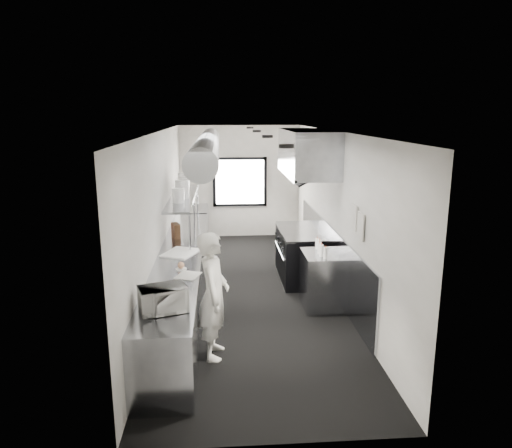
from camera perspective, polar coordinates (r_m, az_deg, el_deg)
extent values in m
cube|color=black|center=(8.56, -0.74, -8.12)|extent=(3.00, 8.00, 0.01)
cube|color=silver|center=(7.98, -0.80, 10.95)|extent=(3.00, 8.00, 0.01)
cube|color=silver|center=(12.10, -1.94, 5.05)|extent=(3.00, 0.02, 2.80)
cube|color=silver|center=(4.35, 2.54, -10.04)|extent=(3.00, 0.02, 2.80)
cube|color=silver|center=(8.21, -11.28, 0.89)|extent=(0.02, 8.00, 2.80)
cube|color=silver|center=(8.38, 9.52, 1.22)|extent=(0.02, 8.00, 2.80)
cube|color=gray|center=(8.87, 8.73, -3.75)|extent=(0.03, 5.50, 1.10)
cylinder|color=#94989C|center=(8.38, -5.81, 9.28)|extent=(0.40, 6.40, 0.40)
cube|color=white|center=(12.06, -1.93, 5.02)|extent=(1.20, 0.03, 1.10)
cube|color=black|center=(12.01, -1.96, 7.75)|extent=(1.36, 0.03, 0.08)
cube|color=black|center=(12.17, -1.92, 2.35)|extent=(1.36, 0.03, 0.08)
cube|color=black|center=(12.07, -4.99, 4.99)|extent=(0.08, 0.03, 1.25)
cube|color=black|center=(12.12, 1.10, 5.07)|extent=(0.08, 0.03, 1.25)
cube|color=gray|center=(8.84, 6.14, 8.49)|extent=(0.80, 2.20, 0.80)
cube|color=gray|center=(8.82, 3.64, 5.98)|extent=(0.05, 2.20, 0.05)
cube|color=black|center=(8.86, 5.58, 6.31)|extent=(0.50, 2.10, 0.28)
cube|color=gray|center=(7.95, -8.87, -6.54)|extent=(0.70, 6.00, 0.90)
cube|color=gray|center=(9.13, -8.72, 3.18)|extent=(0.45, 3.00, 0.04)
cylinder|color=gray|center=(7.81, -7.92, -0.95)|extent=(0.04, 0.04, 0.66)
cylinder|color=gray|center=(9.18, -7.40, 1.18)|extent=(0.04, 0.04, 0.66)
cylinder|color=gray|center=(10.55, -7.01, 2.76)|extent=(0.04, 0.04, 0.66)
cube|color=black|center=(9.19, 5.54, -3.71)|extent=(0.85, 1.60, 0.90)
cube|color=gray|center=(9.07, 5.60, -0.86)|extent=(0.85, 1.60, 0.04)
cube|color=gray|center=(9.13, 3.00, -3.78)|extent=(0.03, 1.55, 0.80)
cylinder|color=gray|center=(9.10, 2.82, -3.18)|extent=(0.03, 1.30, 0.03)
cube|color=gray|center=(7.91, 7.97, -6.62)|extent=(0.65, 0.80, 0.90)
cube|color=gray|center=(11.50, -7.47, -0.31)|extent=(0.70, 1.20, 0.90)
cube|color=beige|center=(7.20, 11.59, 0.79)|extent=(0.02, 0.28, 0.38)
cube|color=beige|center=(6.89, 12.35, -0.24)|extent=(0.02, 0.28, 0.38)
imported|color=silver|center=(6.20, -5.08, -8.47)|extent=(0.44, 0.63, 1.66)
imported|color=silver|center=(5.59, -11.03, -8.76)|extent=(0.58, 0.50, 0.29)
cylinder|color=beige|center=(5.76, -12.57, -9.14)|extent=(0.19, 0.19, 0.11)
cylinder|color=beige|center=(5.85, -11.76, -8.80)|extent=(0.16, 0.16, 0.10)
cube|color=silver|center=(6.73, -8.13, -6.09)|extent=(0.39, 0.44, 0.01)
cylinder|color=white|center=(7.01, -8.92, -5.31)|extent=(0.20, 0.20, 0.01)
sphere|color=tan|center=(7.00, -8.93, -4.87)|extent=(0.10, 0.10, 0.10)
cube|color=white|center=(7.80, -9.00, -3.38)|extent=(0.65, 0.73, 0.02)
cube|color=#4D2A1B|center=(8.72, -9.53, -0.79)|extent=(0.19, 0.27, 0.27)
cylinder|color=white|center=(8.46, -9.24, 3.38)|extent=(0.23, 0.23, 0.25)
cylinder|color=white|center=(8.92, -8.80, 4.16)|extent=(0.30, 0.30, 0.33)
cylinder|color=white|center=(9.43, -8.66, 4.55)|extent=(0.28, 0.28, 0.30)
cylinder|color=white|center=(9.76, -8.62, 4.98)|extent=(0.28, 0.28, 0.35)
cylinder|color=white|center=(7.47, 8.27, -3.45)|extent=(0.08, 0.08, 0.18)
cylinder|color=white|center=(7.58, 7.79, -3.16)|extent=(0.06, 0.06, 0.19)
cylinder|color=white|center=(7.71, 7.56, -2.89)|extent=(0.07, 0.07, 0.18)
cylinder|color=white|center=(7.91, 7.59, -2.52)|extent=(0.07, 0.07, 0.17)
cylinder|color=white|center=(7.98, 7.30, -2.35)|extent=(0.06, 0.06, 0.18)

